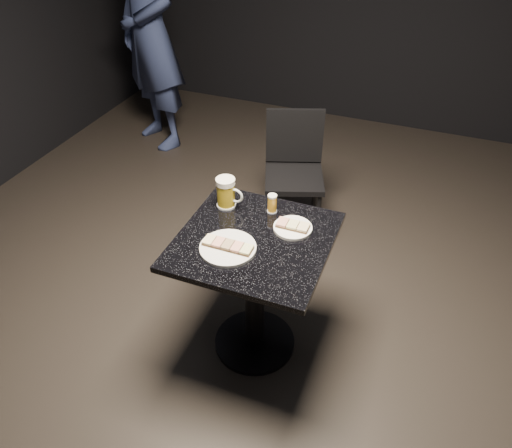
% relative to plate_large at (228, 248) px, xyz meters
% --- Properties ---
extents(floor, '(6.00, 6.00, 0.00)m').
position_rel_plate_large_xyz_m(floor, '(0.08, 0.11, -0.76)').
color(floor, black).
rests_on(floor, ground).
extents(plate_large, '(0.26, 0.26, 0.01)m').
position_rel_plate_large_xyz_m(plate_large, '(0.00, 0.00, 0.00)').
color(plate_large, silver).
rests_on(plate_large, table).
extents(plate_small, '(0.19, 0.19, 0.01)m').
position_rel_plate_large_xyz_m(plate_small, '(0.23, 0.25, 0.00)').
color(plate_small, white).
rests_on(plate_small, table).
extents(patron, '(0.85, 0.76, 1.95)m').
position_rel_plate_large_xyz_m(patron, '(-1.59, 2.02, 0.22)').
color(patron, navy).
rests_on(patron, floor).
extents(table, '(0.70, 0.70, 0.75)m').
position_rel_plate_large_xyz_m(table, '(0.08, 0.11, -0.25)').
color(table, black).
rests_on(table, floor).
extents(beer_mug, '(0.14, 0.10, 0.16)m').
position_rel_plate_large_xyz_m(beer_mug, '(-0.14, 0.31, 0.07)').
color(beer_mug, white).
rests_on(beer_mug, table).
extents(beer_tumbler, '(0.05, 0.05, 0.10)m').
position_rel_plate_large_xyz_m(beer_tumbler, '(0.09, 0.34, 0.04)').
color(beer_tumbler, silver).
rests_on(beer_tumbler, table).
extents(chair, '(0.48, 0.48, 0.86)m').
position_rel_plate_large_xyz_m(chair, '(-0.06, 1.20, -0.26)').
color(chair, black).
rests_on(chair, floor).
extents(canapes_on_plate_large, '(0.23, 0.07, 0.02)m').
position_rel_plate_large_xyz_m(canapes_on_plate_large, '(-0.00, -0.00, 0.02)').
color(canapes_on_plate_large, '#4C3521').
rests_on(canapes_on_plate_large, plate_large).
extents(canapes_on_plate_small, '(0.15, 0.07, 0.02)m').
position_rel_plate_large_xyz_m(canapes_on_plate_small, '(0.23, 0.25, 0.02)').
color(canapes_on_plate_small, '#4C3521').
rests_on(canapes_on_plate_small, plate_small).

